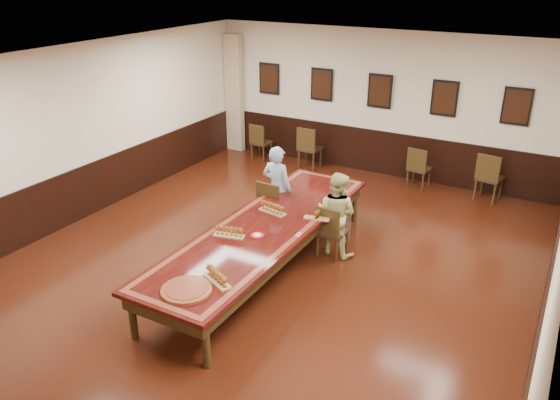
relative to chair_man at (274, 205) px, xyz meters
The scene contains 23 objects.
floor 1.45m from the chair_man, 66.49° to the right, with size 8.00×10.00×0.02m, color black.
ceiling 3.04m from the chair_man, 66.49° to the right, with size 8.00×10.00×0.02m, color white.
wall_back 3.96m from the chair_man, 81.81° to the left, with size 8.00×0.02×3.20m, color beige.
wall_left 3.85m from the chair_man, 160.26° to the right, with size 0.02×10.00×3.20m, color beige.
chair_man is the anchor object (origin of this frame).
chair_woman 1.33m from the chair_man, 13.81° to the right, with size 0.43×0.47×0.91m, color black, non-canonical shape.
spare_chair_a 3.93m from the chair_man, 124.54° to the left, with size 0.42×0.46×0.90m, color black, non-canonical shape.
spare_chair_b 3.42m from the chair_man, 105.72° to the left, with size 0.47×0.51×1.00m, color black, non-canonical shape.
spare_chair_c 3.72m from the chair_man, 63.23° to the left, with size 0.43×0.46×0.91m, color black, non-canonical shape.
spare_chair_d 4.58m from the chair_man, 47.24° to the left, with size 0.47×0.51×1.01m, color black, non-canonical shape.
person_man 0.31m from the chair_man, 87.85° to the left, with size 0.57×0.38×1.57m, color #4A89BA.
person_woman 1.34m from the chair_man, ahead, with size 0.71×0.55×1.43m, color #C8CC7F.
pink_phone 1.71m from the chair_man, 47.50° to the right, with size 0.07×0.14×0.01m, color #DD498A.
curtain 4.90m from the chair_man, 131.91° to the left, with size 0.45×0.18×2.90m, color tan.
wainscoting 1.36m from the chair_man, 66.49° to the right, with size 8.00×10.00×1.00m.
conference_table 1.36m from the chair_man, 66.49° to the right, with size 1.40×5.00×0.76m.
posters 3.99m from the chair_man, 81.65° to the left, with size 6.14×0.04×0.74m.
flight_a 0.93m from the chair_man, 61.71° to the right, with size 0.50×0.22×0.18m.
flight_b 1.34m from the chair_man, 28.61° to the right, with size 0.43×0.22×0.15m.
flight_c 1.85m from the chair_man, 81.43° to the right, with size 0.48×0.24×0.17m.
flight_d 3.06m from the chair_man, 73.74° to the right, with size 0.49×0.33×0.18m.
red_plate_grp 1.72m from the chair_man, 68.33° to the right, with size 0.21×0.21×0.03m.
carved_platter 3.35m from the chair_man, 78.92° to the right, with size 0.80×0.80×0.05m.
Camera 1 is at (3.91, -6.44, 4.49)m, focal length 35.00 mm.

